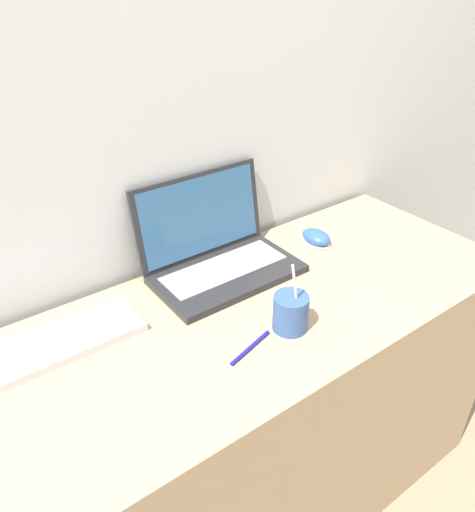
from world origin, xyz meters
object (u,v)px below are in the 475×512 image
(laptop, at_px, (217,251))
(drink_cup, at_px, (291,312))
(pen, at_px, (250,348))
(computer_mouse, at_px, (316,238))
(external_keyboard, at_px, (49,347))

(laptop, height_order, drink_cup, laptop)
(pen, bearing_deg, drink_cup, 1.74)
(computer_mouse, bearing_deg, drink_cup, -142.50)
(drink_cup, bearing_deg, external_keyboard, 151.78)
(external_keyboard, relative_size, pen, 3.14)
(computer_mouse, relative_size, pen, 0.79)
(pen, bearing_deg, laptop, 68.03)
(computer_mouse, distance_m, pen, 0.51)
(laptop, height_order, pen, laptop)
(drink_cup, bearing_deg, computer_mouse, 37.50)
(drink_cup, xyz_separation_m, pen, (-0.12, -0.00, -0.04))
(external_keyboard, bearing_deg, pen, -35.94)
(drink_cup, bearing_deg, pen, -178.26)
(laptop, distance_m, external_keyboard, 0.48)
(drink_cup, distance_m, pen, 0.12)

